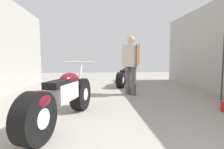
# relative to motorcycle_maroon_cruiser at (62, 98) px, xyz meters

# --- Properties ---
(ground_plane) EXTENTS (19.10, 19.10, 0.00)m
(ground_plane) POSITION_rel_motorcycle_maroon_cruiser_xyz_m (1.06, 1.16, -0.40)
(ground_plane) COLOR gray
(motorcycle_maroon_cruiser) EXTENTS (0.86, 2.05, 0.97)m
(motorcycle_maroon_cruiser) POSITION_rel_motorcycle_maroon_cruiser_xyz_m (0.00, 0.00, 0.00)
(motorcycle_maroon_cruiser) COLOR black
(motorcycle_maroon_cruiser) RESTS_ON ground_plane
(motorcycle_black_naked) EXTENTS (0.93, 1.78, 0.86)m
(motorcycle_black_naked) POSITION_rel_motorcycle_maroon_cruiser_xyz_m (1.61, 3.80, -0.05)
(motorcycle_black_naked) COLOR black
(motorcycle_black_naked) RESTS_ON ground_plane
(mechanic_in_blue) EXTENTS (0.49, 0.60, 1.67)m
(mechanic_in_blue) POSITION_rel_motorcycle_maroon_cruiser_xyz_m (1.51, 2.08, 0.54)
(mechanic_in_blue) COLOR #4C4C4C
(mechanic_in_blue) RESTS_ON ground_plane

